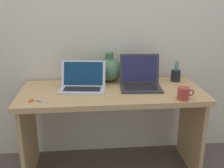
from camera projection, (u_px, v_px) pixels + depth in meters
ground_plane at (112, 168)px, 2.33m from camera, size 6.00×6.00×0.00m
back_wall at (108, 24)px, 2.27m from camera, size 4.40×0.04×2.40m
desk at (112, 109)px, 2.15m from camera, size 1.43×0.61×0.73m
laptop_left at (83, 82)px, 2.11m from camera, size 0.38×0.27×0.22m
laptop_right at (140, 79)px, 2.16m from camera, size 0.34×0.27×0.25m
green_vase at (109, 69)px, 2.30m from camera, size 0.23×0.23×0.25m
coffee_mug at (184, 93)px, 1.90m from camera, size 0.12×0.08×0.09m
pen_cup at (176, 75)px, 2.31m from camera, size 0.08×0.08×0.18m
scissors at (35, 101)px, 1.88m from camera, size 0.15×0.08×0.01m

